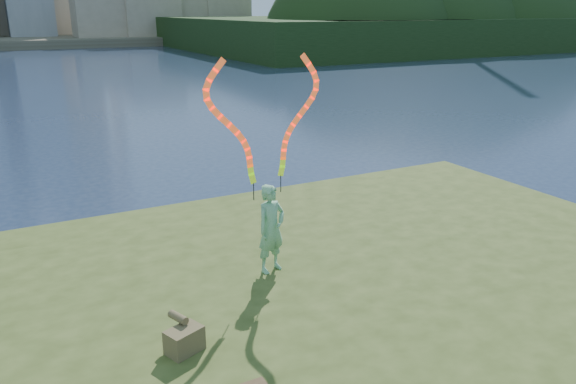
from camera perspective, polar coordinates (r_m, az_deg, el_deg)
ground at (r=9.19m, az=-3.78°, el=-15.72°), size 320.00×320.00×0.00m
far_shore at (r=102.15m, az=-26.97°, el=13.69°), size 320.00×40.00×1.20m
wooded_hill at (r=91.81m, az=15.67°, el=14.37°), size 78.00×50.00×63.00m
woman_with_ribbons at (r=9.31m, az=-1.87°, el=0.08°), size 1.94×0.67×3.94m
canvas_bag at (r=7.74m, az=-10.53°, el=-14.43°), size 0.55×0.62×0.45m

